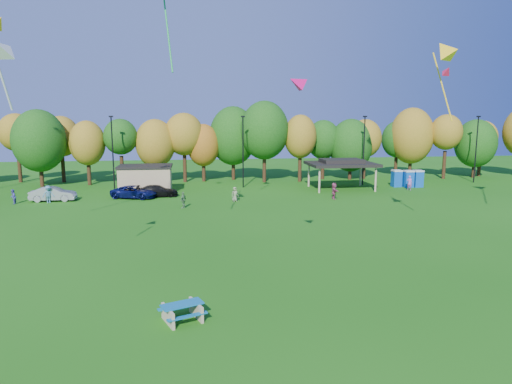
{
  "coord_description": "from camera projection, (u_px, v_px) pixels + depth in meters",
  "views": [
    {
      "loc": [
        -4.37,
        -17.51,
        8.96
      ],
      "look_at": [
        -1.09,
        6.0,
        5.04
      ],
      "focal_mm": 32.0,
      "sensor_mm": 36.0,
      "label": 1
    }
  ],
  "objects": [
    {
      "name": "ground",
      "position": [
        301.0,
        332.0,
        19.17
      ],
      "size": [
        160.0,
        160.0,
        0.0
      ],
      "primitive_type": "plane",
      "color": "#19600F",
      "rests_on": "ground"
    },
    {
      "name": "tree_line",
      "position": [
        217.0,
        139.0,
        62.53
      ],
      "size": [
        93.57,
        10.55,
        11.15
      ],
      "color": "black",
      "rests_on": "ground"
    },
    {
      "name": "lamp_posts",
      "position": [
        243.0,
        149.0,
        57.72
      ],
      "size": [
        64.5,
        0.25,
        9.09
      ],
      "color": "black",
      "rests_on": "ground"
    },
    {
      "name": "utility_building",
      "position": [
        146.0,
        179.0,
        54.66
      ],
      "size": [
        6.3,
        4.3,
        3.25
      ],
      "color": "tan",
      "rests_on": "ground"
    },
    {
      "name": "pavilion",
      "position": [
        342.0,
        163.0,
        56.7
      ],
      "size": [
        8.2,
        6.2,
        3.77
      ],
      "color": "tan",
      "rests_on": "ground"
    },
    {
      "name": "porta_potties",
      "position": [
        408.0,
        179.0,
        58.72
      ],
      "size": [
        3.75,
        1.8,
        2.18
      ],
      "color": "#0D4EB5",
      "rests_on": "ground"
    },
    {
      "name": "picnic_table",
      "position": [
        182.0,
        311.0,
        20.21
      ],
      "size": [
        2.26,
        2.08,
        0.79
      ],
      "rotation": [
        0.0,
        0.0,
        0.38
      ],
      "color": "tan",
      "rests_on": "ground"
    },
    {
      "name": "car_a",
      "position": [
        53.0,
        194.0,
        49.35
      ],
      "size": [
        4.55,
        2.24,
        1.49
      ],
      "primitive_type": "imported",
      "rotation": [
        0.0,
        0.0,
        1.46
      ],
      "color": "white",
      "rests_on": "ground"
    },
    {
      "name": "car_b",
      "position": [
        53.0,
        194.0,
        48.91
      ],
      "size": [
        4.7,
        1.7,
        1.54
      ],
      "primitive_type": "imported",
      "rotation": [
        0.0,
        0.0,
        1.59
      ],
      "color": "#9D9CA1",
      "rests_on": "ground"
    },
    {
      "name": "car_c",
      "position": [
        134.0,
        192.0,
        50.64
      ],
      "size": [
        5.52,
        3.84,
        1.4
      ],
      "primitive_type": "imported",
      "rotation": [
        0.0,
        0.0,
        1.24
      ],
      "color": "#0D134F",
      "rests_on": "ground"
    },
    {
      "name": "car_d",
      "position": [
        158.0,
        191.0,
        51.62
      ],
      "size": [
        4.65,
        2.05,
        1.33
      ],
      "primitive_type": "imported",
      "rotation": [
        0.0,
        0.0,
        1.61
      ],
      "color": "black",
      "rests_on": "ground"
    },
    {
      "name": "far_person_0",
      "position": [
        183.0,
        200.0,
        45.12
      ],
      "size": [
        0.81,
        1.04,
        1.65
      ],
      "primitive_type": "imported",
      "rotation": [
        0.0,
        0.0,
        4.22
      ],
      "color": "#568652",
      "rests_on": "ground"
    },
    {
      "name": "far_person_1",
      "position": [
        235.0,
        194.0,
        48.67
      ],
      "size": [
        0.89,
        0.74,
        1.57
      ],
      "primitive_type": "imported",
      "rotation": [
        0.0,
        0.0,
        0.36
      ],
      "color": "#8D9667",
      "rests_on": "ground"
    },
    {
      "name": "far_person_2",
      "position": [
        13.0,
        197.0,
        47.23
      ],
      "size": [
        0.62,
        0.78,
        1.53
      ],
      "primitive_type": "imported",
      "rotation": [
        0.0,
        0.0,
        4.66
      ],
      "color": "#5C55BC",
      "rests_on": "ground"
    },
    {
      "name": "far_person_3",
      "position": [
        48.0,
        194.0,
        47.87
      ],
      "size": [
        1.36,
        1.14,
        1.83
      ],
      "primitive_type": "imported",
      "rotation": [
        0.0,
        0.0,
        0.47
      ],
      "color": "teal",
      "rests_on": "ground"
    },
    {
      "name": "far_person_4",
      "position": [
        334.0,
        191.0,
        50.07
      ],
      "size": [
        0.58,
        1.71,
        1.83
      ],
      "primitive_type": "imported",
      "rotation": [
        0.0,
        0.0,
        1.55
      ],
      "color": "#AC476C",
      "rests_on": "ground"
    },
    {
      "name": "far_person_5",
      "position": [
        409.0,
        183.0,
        56.19
      ],
      "size": [
        0.78,
        0.78,
        1.83
      ],
      "primitive_type": "imported",
      "rotation": [
        0.0,
        0.0,
        2.34
      ],
      "color": "#C35CC4",
      "rests_on": "ground"
    },
    {
      "name": "kite_0",
      "position": [
        445.0,
        51.0,
        29.73
      ],
      "size": [
        2.32,
        3.25,
        5.53
      ],
      "color": "yellow"
    },
    {
      "name": "kite_4",
      "position": [
        447.0,
        71.0,
        46.28
      ],
      "size": [
        1.23,
        1.51,
        1.35
      ],
      "color": "red"
    },
    {
      "name": "kite_10",
      "position": [
        2.0,
        49.0,
        20.65
      ],
      "size": [
        1.32,
        2.18,
        3.45
      ],
      "color": "silver"
    },
    {
      "name": "kite_15",
      "position": [
        296.0,
        83.0,
        23.44
      ],
      "size": [
        1.16,
        0.92,
        1.17
      ],
      "color": "#C30A5C"
    }
  ]
}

